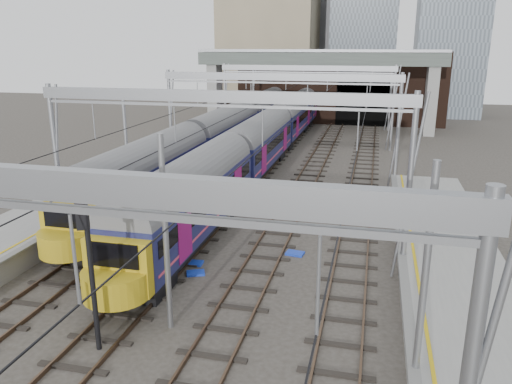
# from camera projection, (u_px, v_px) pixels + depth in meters

# --- Properties ---
(ground) EXTENTS (160.00, 160.00, 0.00)m
(ground) POSITION_uv_depth(u_px,v_px,m) (146.00, 359.00, 16.02)
(ground) COLOR #38332D
(ground) RESTS_ON ground
(tracks) EXTENTS (14.40, 80.00, 0.22)m
(tracks) POSITION_uv_depth(u_px,v_px,m) (255.00, 213.00, 30.00)
(tracks) COLOR #4C3828
(tracks) RESTS_ON ground
(overhead_line) EXTENTS (16.80, 80.00, 8.00)m
(overhead_line) POSITION_uv_depth(u_px,v_px,m) (277.00, 93.00, 34.20)
(overhead_line) COLOR gray
(overhead_line) RESTS_ON ground
(retaining_wall) EXTENTS (28.00, 2.75, 9.00)m
(retaining_wall) POSITION_uv_depth(u_px,v_px,m) (334.00, 89.00, 62.92)
(retaining_wall) COLOR black
(retaining_wall) RESTS_ON ground
(overbridge) EXTENTS (28.00, 3.00, 9.25)m
(overbridge) POSITION_uv_depth(u_px,v_px,m) (319.00, 67.00, 56.87)
(overbridge) COLOR gray
(overbridge) RESTS_ON ground
(train_main) EXTENTS (2.61, 60.35, 4.55)m
(train_main) POSITION_uv_depth(u_px,v_px,m) (278.00, 128.00, 45.74)
(train_main) COLOR black
(train_main) RESTS_ON ground
(train_second) EXTENTS (2.65, 45.97, 4.61)m
(train_second) POSITION_uv_depth(u_px,v_px,m) (223.00, 134.00, 42.81)
(train_second) COLOR black
(train_second) RESTS_ON ground
(signal_near_centre) EXTENTS (0.41, 0.48, 5.26)m
(signal_near_centre) POSITION_uv_depth(u_px,v_px,m) (89.00, 259.00, 15.60)
(signal_near_centre) COLOR black
(signal_near_centre) RESTS_ON ground
(equip_cover_a) EXTENTS (0.87, 0.64, 0.10)m
(equip_cover_a) POSITION_uv_depth(u_px,v_px,m) (194.00, 263.00, 22.98)
(equip_cover_a) COLOR blue
(equip_cover_a) RESTS_ON ground
(equip_cover_b) EXTENTS (0.94, 0.82, 0.09)m
(equip_cover_b) POSITION_uv_depth(u_px,v_px,m) (196.00, 273.00, 21.99)
(equip_cover_b) COLOR blue
(equip_cover_b) RESTS_ON ground
(equip_cover_c) EXTENTS (0.92, 0.71, 0.10)m
(equip_cover_c) POSITION_uv_depth(u_px,v_px,m) (295.00, 253.00, 24.06)
(equip_cover_c) COLOR blue
(equip_cover_c) RESTS_ON ground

